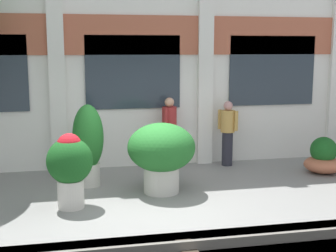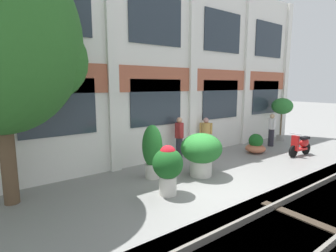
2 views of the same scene
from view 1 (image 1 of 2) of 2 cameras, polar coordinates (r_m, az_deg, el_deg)
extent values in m
plane|color=gray|center=(8.77, -1.75, -9.21)|extent=(80.00, 80.00, 0.00)
cube|color=silver|center=(11.24, -4.54, 13.44)|extent=(17.30, 0.50, 7.17)
cube|color=#AD5B42|center=(10.95, -4.32, 11.00)|extent=(17.30, 0.06, 0.90)
cube|color=silver|center=(10.85, -13.68, 13.34)|extent=(0.36, 0.16, 7.17)
cube|color=silver|center=(11.30, 4.65, 13.42)|extent=(0.36, 0.16, 7.17)
cube|color=#28333D|center=(10.96, -4.26, 6.56)|extent=(2.21, 0.04, 1.70)
cube|color=#28333D|center=(11.91, 12.59, 6.60)|extent=(2.21, 0.04, 1.70)
cube|color=slate|center=(6.75, 1.58, -14.46)|extent=(25.30, 0.07, 0.15)
cylinder|color=beige|center=(9.82, -9.59, -5.88)|extent=(0.45, 0.45, 0.46)
ellipsoid|color=#236B28|center=(9.64, -9.72, -1.32)|extent=(0.63, 0.63, 1.33)
ellipsoid|color=#B76647|center=(11.23, 18.36, -4.48)|extent=(0.85, 0.85, 0.38)
sphere|color=#19561E|center=(11.15, 18.45, -2.81)|extent=(0.60, 0.60, 0.60)
cylinder|color=beige|center=(9.24, -0.81, -6.58)|extent=(0.70, 0.70, 0.50)
ellipsoid|color=#236B28|center=(9.08, -0.82, -2.61)|extent=(1.32, 1.32, 0.95)
cylinder|color=beige|center=(8.55, -11.76, -8.10)|extent=(0.47, 0.47, 0.51)
ellipsoid|color=#19561E|center=(8.39, -11.90, -4.17)|extent=(0.81, 0.81, 0.82)
sphere|color=red|center=(8.33, -11.96, -2.39)|extent=(0.45, 0.45, 0.45)
cylinder|color=#282833|center=(11.37, 7.23, -2.75)|extent=(0.26, 0.26, 0.82)
cylinder|color=tan|center=(11.24, 7.30, 0.58)|extent=(0.34, 0.34, 0.52)
sphere|color=tan|center=(11.19, 7.34, 2.46)|extent=(0.22, 0.22, 0.22)
cylinder|color=tan|center=(11.34, 6.32, 0.81)|extent=(0.09, 0.09, 0.47)
cylinder|color=tan|center=(11.14, 8.31, 0.61)|extent=(0.09, 0.09, 0.47)
cylinder|color=#282833|center=(10.98, 0.17, -2.93)|extent=(0.26, 0.26, 0.89)
cylinder|color=maroon|center=(10.84, 0.17, 0.84)|extent=(0.34, 0.34, 0.57)
sphere|color=tan|center=(10.79, 0.17, 2.91)|extent=(0.22, 0.22, 0.22)
cylinder|color=maroon|center=(10.64, -0.24, 0.82)|extent=(0.09, 0.09, 0.51)
cylinder|color=maroon|center=(11.04, 0.56, 1.15)|extent=(0.09, 0.09, 0.51)
camera|label=2|loc=(4.92, -66.82, 4.68)|focal=28.00mm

